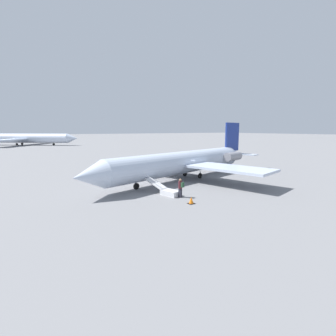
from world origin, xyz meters
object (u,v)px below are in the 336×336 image
at_px(airplane_main, 186,162).
at_px(boarding_stairs, 167,191).
at_px(passenger, 181,187).
at_px(airplane_far_right, 25,138).

height_order(airplane_main, boarding_stairs, airplane_main).
distance_m(airplane_main, passenger, 9.38).
height_order(airplane_far_right, passenger, airplane_far_right).
height_order(airplane_far_right, boarding_stairs, airplane_far_right).
bearing_deg(boarding_stairs, passenger, -176.59).
distance_m(airplane_far_right, boarding_stairs, 94.00).
distance_m(airplane_far_right, passenger, 95.48).
relative_size(airplane_far_right, boarding_stairs, 8.44).
relative_size(boarding_stairs, passenger, 2.38).
distance_m(airplane_main, airplane_far_right, 88.87).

